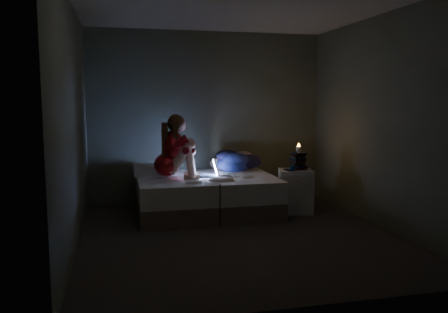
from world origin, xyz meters
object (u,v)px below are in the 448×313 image
object	(u,v)px
phone	(289,170)
nightstand	(296,191)
laptop	(205,168)
woman	(167,146)
candle	(299,147)
bed	(206,195)

from	to	relation	value
phone	nightstand	bearing A→B (deg)	-0.56
laptop	phone	xyz separation A→B (m)	(1.12, -0.28, -0.03)
laptop	woman	bearing A→B (deg)	-171.00
candle	phone	world-z (taller)	candle
phone	bed	bearing A→B (deg)	146.88
phone	woman	bearing A→B (deg)	152.16
woman	nightstand	world-z (taller)	woman
woman	phone	xyz separation A→B (m)	(1.65, -0.25, -0.34)
woman	candle	world-z (taller)	woman
laptop	candle	bearing A→B (deg)	-1.68
woman	nightstand	bearing A→B (deg)	0.59
nightstand	laptop	bearing A→B (deg)	-176.37
candle	bed	bearing A→B (deg)	172.07
nightstand	candle	bearing A→B (deg)	58.99
laptop	nightstand	distance (m)	1.31
candle	phone	size ratio (longest dim) A/B	0.57
laptop	nightstand	size ratio (longest dim) A/B	0.59
woman	nightstand	xyz separation A→B (m)	(1.77, -0.21, -0.65)
woman	laptop	distance (m)	0.61
candle	phone	distance (m)	0.37
bed	candle	xyz separation A→B (m)	(1.28, -0.18, 0.66)
laptop	bed	bearing A→B (deg)	-0.22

